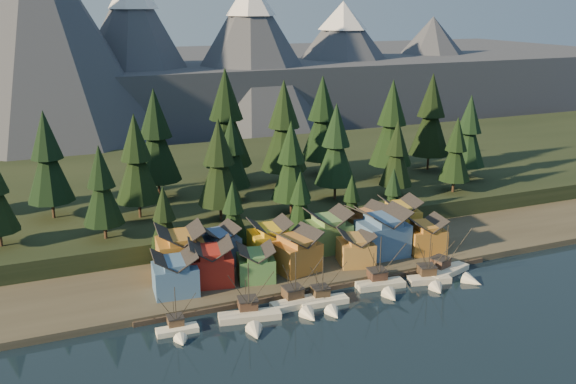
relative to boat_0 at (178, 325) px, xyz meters
name	(u,v)px	position (x,y,z in m)	size (l,w,h in m)	color
ground	(362,322)	(32.93, -8.76, -1.95)	(500.00, 500.00, 0.00)	black
shore_strip	(281,247)	(32.93, 31.24, -1.20)	(400.00, 50.00, 1.50)	#3A352A
hillside	(220,185)	(32.93, 81.24, 1.05)	(420.00, 100.00, 6.00)	black
dock	(323,285)	(32.93, 7.74, -1.45)	(80.00, 4.00, 1.00)	#4B3F35
mountain_ridge	(133,72)	(28.73, 204.83, 24.11)	(560.00, 190.00, 90.00)	#494D5F
boat_0	(178,325)	(0.00, 0.00, 0.00)	(7.91, 8.56, 9.86)	white
boat_1	(251,312)	(13.72, -0.72, 0.27)	(12.48, 13.25, 12.45)	beige
boat_2	(300,298)	(24.44, 0.84, 0.45)	(10.99, 11.89, 12.64)	silver
boat_3	(326,297)	(29.60, -0.26, 0.14)	(10.31, 11.13, 11.29)	white
boat_4	(383,279)	(44.00, 2.09, 0.43)	(10.92, 11.66, 12.45)	beige
boat_5	(431,274)	(54.93, 0.50, 0.46)	(9.78, 10.41, 12.04)	beige
boat_6	(453,267)	(61.73, 1.98, 0.31)	(12.44, 12.90, 12.56)	white
house_front_0	(175,272)	(3.08, 14.35, 4.08)	(9.28, 8.84, 8.61)	#3D6291
house_front_1	(211,261)	(11.03, 16.25, 4.32)	(10.19, 9.91, 9.09)	maroon
house_front_2	(256,262)	(20.27, 14.37, 3.42)	(9.00, 9.04, 7.37)	#3F703D
house_front_3	(296,250)	(29.94, 15.31, 4.35)	(10.68, 10.36, 9.13)	#A66A2A
house_front_4	(356,247)	(43.73, 13.60, 3.54)	(9.00, 9.44, 7.59)	olive
house_front_5	(383,231)	(52.00, 16.03, 5.32)	(10.55, 9.61, 10.99)	#3C5F8F
house_front_6	(425,234)	(62.11, 13.76, 3.91)	(9.33, 8.95, 8.29)	#A9712B
house_back_0	(180,249)	(6.47, 23.56, 5.11)	(10.48, 10.12, 10.59)	#9F6D28
house_back_1	(219,244)	(15.69, 25.50, 4.19)	(8.68, 8.76, 8.84)	#3B578C
house_back_2	(270,239)	(26.90, 23.27, 4.47)	(9.28, 8.60, 9.36)	gold
house_back_3	(328,229)	(41.65, 23.47, 4.67)	(9.82, 8.79, 9.75)	#5A884A
house_back_4	(369,224)	(52.25, 22.85, 4.60)	(10.30, 10.02, 9.62)	#A86B3B
house_back_5	(399,216)	(62.13, 24.85, 4.69)	(10.01, 10.10, 9.80)	gold
tree_hill_1	(48,160)	(-17.07, 59.24, 18.91)	(11.66, 11.66, 27.17)	#332319
tree_hill_2	(102,188)	(-7.07, 39.24, 16.01)	(9.39, 9.39, 21.88)	#332319
tree_hill_3	(137,162)	(2.93, 51.24, 18.42)	(11.28, 11.28, 26.28)	#332319
tree_hill_4	(156,139)	(10.93, 66.24, 20.53)	(12.94, 12.94, 30.15)	#332319
tree_hill_5	(219,165)	(20.93, 41.24, 18.05)	(10.99, 10.99, 25.60)	#332319
tree_hill_6	(232,154)	(28.93, 56.24, 16.73)	(9.96, 9.96, 23.19)	#332319
tree_hill_7	(291,164)	(38.93, 39.24, 17.18)	(10.31, 10.31, 24.01)	#332319
tree_hill_8	(284,129)	(46.93, 63.24, 21.02)	(13.33, 13.33, 31.04)	#332319
tree_hill_9	(336,147)	(54.93, 46.24, 18.48)	(11.33, 11.33, 26.40)	#332319
tree_hill_10	(322,121)	(62.93, 71.24, 20.85)	(13.19, 13.19, 30.73)	#332319
tree_hill_11	(397,155)	(70.93, 41.24, 15.91)	(9.31, 9.31, 21.69)	#332319
tree_hill_12	(392,126)	(78.93, 57.24, 20.61)	(13.00, 13.00, 30.29)	#332319
tree_hill_13	(456,151)	(88.93, 39.24, 15.81)	(9.24, 9.24, 21.52)	#332319
tree_hill_14	(431,118)	(96.93, 63.24, 20.87)	(13.21, 13.21, 30.77)	#332319
tree_hill_15	(226,121)	(32.93, 73.24, 22.63)	(14.58, 14.58, 33.97)	#332319
tree_hill_17	(469,134)	(100.93, 49.24, 18.09)	(11.03, 11.03, 25.69)	#332319
tree_shore_0	(164,221)	(4.93, 31.24, 9.26)	(7.63, 7.63, 17.77)	#332319
tree_shore_1	(233,213)	(20.93, 31.24, 8.96)	(7.40, 7.40, 17.24)	#332319
tree_shore_2	(300,203)	(37.93, 31.24, 9.20)	(7.59, 7.59, 17.68)	#332319
tree_shore_3	(351,201)	(51.93, 31.24, 8.00)	(6.65, 6.65, 15.48)	#332319
tree_shore_4	(393,195)	(63.93, 31.24, 8.25)	(6.84, 6.84, 15.93)	#332319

